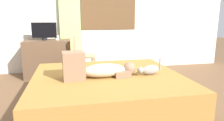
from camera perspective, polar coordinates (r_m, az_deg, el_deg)
ground_plane at (r=2.76m, az=0.15°, el=-14.03°), size 16.00×16.00×0.00m
back_wall_with_window at (r=4.75m, az=-5.67°, el=14.95°), size 6.40×0.14×2.90m
bed at (r=2.82m, az=-1.17°, el=-8.53°), size 1.98×1.80×0.46m
person_lying at (r=2.62m, az=-4.26°, el=-2.24°), size 0.94×0.31×0.34m
cat at (r=2.79m, az=10.18°, el=-2.51°), size 0.35×0.16×0.21m
desk at (r=4.42m, az=-17.07°, el=0.58°), size 0.90×0.56×0.74m
tv_monitor at (r=4.36m, az=-18.08°, el=7.68°), size 0.48×0.10×0.35m
cup at (r=4.36m, az=-14.82°, el=6.07°), size 0.08×0.08×0.09m
chair_by_desk at (r=4.07m, az=-8.23°, el=1.99°), size 0.47×0.47×0.86m
curtain_left at (r=4.60m, az=-11.51°, el=11.93°), size 0.44×0.06×2.44m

